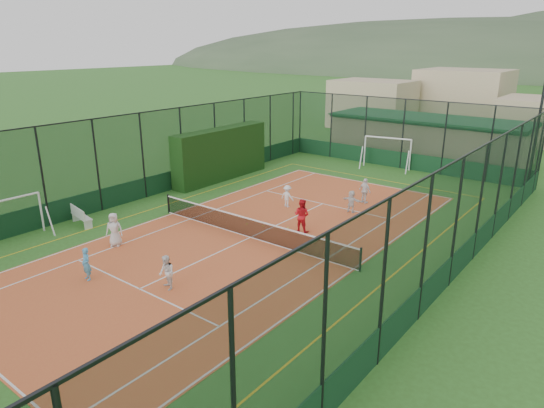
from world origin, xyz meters
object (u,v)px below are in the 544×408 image
at_px(child_near_left, 114,229).
at_px(child_far_back, 351,201).
at_px(futsal_goal_far, 387,153).
at_px(coach, 302,215).
at_px(child_near_mid, 86,264).
at_px(floodlight_ne, 538,124).
at_px(child_far_right, 365,191).
at_px(white_bench, 82,216).
at_px(clubhouse, 427,137).
at_px(child_far_left, 287,196).
at_px(child_near_right, 167,273).
at_px(futsal_goal_near, 10,220).

bearing_deg(child_near_left, child_far_back, 22.73).
height_order(futsal_goal_far, coach, futsal_goal_far).
bearing_deg(futsal_goal_far, child_near_mid, -104.87).
height_order(floodlight_ne, child_far_right, floodlight_ne).
xyz_separation_m(white_bench, child_far_right, (9.60, 11.91, 0.24)).
xyz_separation_m(futsal_goal_far, child_near_left, (-3.36, -20.90, -0.33)).
xyz_separation_m(clubhouse, child_far_left, (-1.29, -17.28, -0.94)).
relative_size(floodlight_ne, child_near_right, 6.19).
height_order(floodlight_ne, child_near_right, floodlight_ne).
bearing_deg(child_near_mid, white_bench, 157.91).
relative_size(child_near_left, child_far_left, 1.24).
bearing_deg(floodlight_ne, child_near_left, -121.29).
xyz_separation_m(child_near_mid, child_far_left, (0.92, 11.86, -0.03)).
relative_size(floodlight_ne, child_far_back, 6.76).
distance_m(white_bench, child_near_right, 8.82).
bearing_deg(clubhouse, white_bench, -106.75).
height_order(futsal_goal_near, child_far_right, futsal_goal_near).
bearing_deg(child_near_right, child_far_right, 107.29).
bearing_deg(child_far_back, child_far_right, -85.92).
distance_m(clubhouse, coach, 19.91).
height_order(floodlight_ne, child_near_left, floodlight_ne).
distance_m(white_bench, child_near_mid, 6.45).
bearing_deg(child_near_mid, clubhouse, 93.49).
distance_m(child_far_left, coach, 3.75).
bearing_deg(child_far_left, white_bench, 54.27).
relative_size(floodlight_ne, futsal_goal_far, 2.39).
height_order(white_bench, child_near_left, child_near_left).
height_order(child_far_right, child_far_back, child_far_right).
relative_size(child_near_mid, child_far_right, 0.90).
distance_m(child_far_right, coach, 5.85).
bearing_deg(child_far_left, coach, 138.07).
relative_size(floodlight_ne, child_near_left, 5.33).
distance_m(futsal_goal_near, child_far_left, 13.81).
bearing_deg(floodlight_ne, child_near_mid, -114.48).
distance_m(child_near_left, child_far_left, 9.65).
xyz_separation_m(child_near_mid, child_far_back, (4.18, 13.26, -0.04)).
bearing_deg(child_far_back, child_far_left, 22.22).
xyz_separation_m(futsal_goal_near, child_far_left, (7.30, 11.72, -0.35)).
bearing_deg(child_near_mid, child_far_right, 82.99).
distance_m(futsal_goal_far, child_far_left, 11.73).
bearing_deg(child_near_mid, coach, 76.38).
height_order(child_near_left, coach, coach).
xyz_separation_m(futsal_goal_near, child_near_left, (4.38, 2.53, -0.20)).
bearing_deg(white_bench, child_far_right, 61.51).
bearing_deg(child_far_back, clubhouse, -84.01).
distance_m(white_bench, child_far_left, 10.82).
relative_size(futsal_goal_far, child_far_back, 2.82).
height_order(child_far_right, coach, coach).
height_order(futsal_goal_far, child_near_right, futsal_goal_far).
height_order(white_bench, child_near_mid, child_near_mid).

